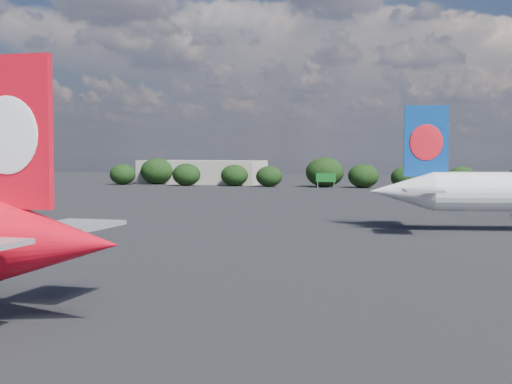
% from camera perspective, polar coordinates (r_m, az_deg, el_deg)
% --- Properties ---
extents(ground, '(500.00, 500.00, 0.00)m').
position_cam_1_polar(ground, '(97.15, 0.22, -3.08)').
color(ground, black).
rests_on(ground, ground).
extents(terminal_building, '(42.00, 16.00, 8.00)m').
position_cam_1_polar(terminal_building, '(243.29, -4.35, 1.60)').
color(terminal_building, '#9E9788').
rests_on(terminal_building, ground).
extents(highway_sign, '(6.00, 0.30, 4.50)m').
position_cam_1_polar(highway_sign, '(213.32, 5.61, 1.14)').
color(highway_sign, '#156B22').
rests_on(highway_sign, ground).
extents(billboard_yellow, '(5.00, 0.30, 5.50)m').
position_cam_1_polar(billboard_yellow, '(214.45, 13.81, 1.27)').
color(billboard_yellow, yellow).
rests_on(billboard_yellow, ground).
extents(horizon_treeline, '(201.80, 15.87, 9.20)m').
position_cam_1_polar(horizon_treeline, '(214.22, 11.31, 1.28)').
color(horizon_treeline, black).
rests_on(horizon_treeline, ground).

